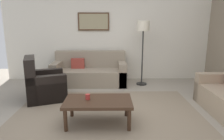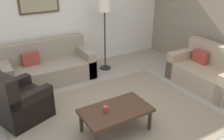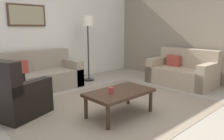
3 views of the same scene
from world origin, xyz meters
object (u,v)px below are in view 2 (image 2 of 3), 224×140
(cup, at_px, (106,109))
(couch_loveseat, at_px, (209,73))
(couch_main, at_px, (47,67))
(framed_artwork, at_px, (39,2))
(coffee_table, at_px, (116,112))
(lamp_standing, at_px, (105,13))
(armchair_leather, at_px, (17,104))

(cup, bearing_deg, couch_loveseat, 5.64)
(couch_main, relative_size, framed_artwork, 2.22)
(coffee_table, bearing_deg, framed_artwork, 95.35)
(couch_main, height_order, couch_loveseat, same)
(couch_main, xyz_separation_m, cup, (0.19, -2.37, 0.16))
(couch_loveseat, bearing_deg, coffee_table, -173.41)
(lamp_standing, bearing_deg, framed_artwork, 156.67)
(couch_main, relative_size, cup, 21.79)
(lamp_standing, distance_m, framed_artwork, 1.48)
(cup, bearing_deg, lamp_standing, 60.69)
(cup, xyz_separation_m, lamp_standing, (1.24, 2.21, 0.95))
(coffee_table, xyz_separation_m, cup, (-0.17, 0.03, 0.10))
(couch_main, bearing_deg, cup, -85.39)
(couch_main, xyz_separation_m, framed_artwork, (0.10, 0.42, 1.40))
(couch_loveseat, relative_size, framed_artwork, 1.74)
(couch_loveseat, height_order, lamp_standing, lamp_standing)
(armchair_leather, bearing_deg, couch_loveseat, -12.25)
(couch_main, distance_m, couch_loveseat, 3.61)
(armchair_leather, bearing_deg, framed_artwork, 58.77)
(couch_loveseat, xyz_separation_m, armchair_leather, (-3.86, 0.84, 0.01))
(coffee_table, bearing_deg, lamp_standing, 64.42)
(lamp_standing, xyz_separation_m, framed_artwork, (-1.33, 0.58, 0.29))
(armchair_leather, height_order, lamp_standing, lamp_standing)
(couch_loveseat, relative_size, coffee_table, 1.41)
(armchair_leather, relative_size, cup, 11.28)
(armchair_leather, relative_size, coffee_table, 0.93)
(armchair_leather, height_order, coffee_table, armchair_leather)
(armchair_leather, bearing_deg, coffee_table, -41.64)
(framed_artwork, bearing_deg, couch_main, -103.24)
(couch_main, bearing_deg, couch_loveseat, -35.46)
(coffee_table, relative_size, lamp_standing, 0.64)
(framed_artwork, bearing_deg, couch_loveseat, -41.45)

